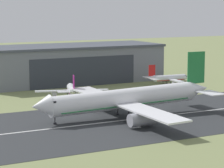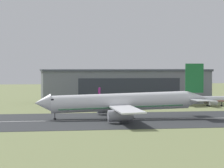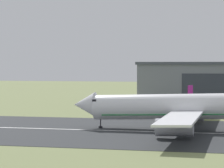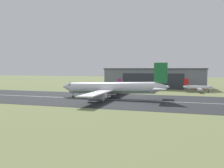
% 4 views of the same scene
% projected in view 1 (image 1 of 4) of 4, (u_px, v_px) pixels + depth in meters
% --- Properties ---
extents(runway_strip, '(481.52, 47.54, 0.06)m').
position_uv_depth(runway_strip, '(169.00, 115.00, 145.48)').
color(runway_strip, '#2B2D30').
rests_on(runway_strip, ground_plane).
extents(runway_centreline, '(433.37, 0.70, 0.01)m').
position_uv_depth(runway_centreline, '(169.00, 115.00, 145.47)').
color(runway_centreline, silver).
rests_on(runway_centreline, runway_strip).
extents(hangar_building, '(72.18, 26.43, 14.61)m').
position_uv_depth(hangar_building, '(70.00, 64.00, 208.22)').
color(hangar_building, slate).
rests_on(hangar_building, ground_plane).
extents(airplane_landing, '(53.66, 56.51, 16.84)m').
position_uv_depth(airplane_landing, '(125.00, 99.00, 142.58)').
color(airplane_landing, white).
rests_on(airplane_landing, ground_plane).
extents(airplane_parked_west, '(18.09, 17.44, 8.12)m').
position_uv_depth(airplane_parked_west, '(169.00, 78.00, 199.90)').
color(airplane_parked_west, silver).
rests_on(airplane_parked_west, ground_plane).
extents(airplane_parked_centre, '(23.25, 17.59, 8.37)m').
position_uv_depth(airplane_parked_centre, '(72.00, 90.00, 172.04)').
color(airplane_parked_centre, silver).
rests_on(airplane_parked_centre, ground_plane).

